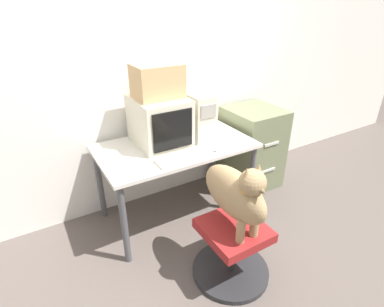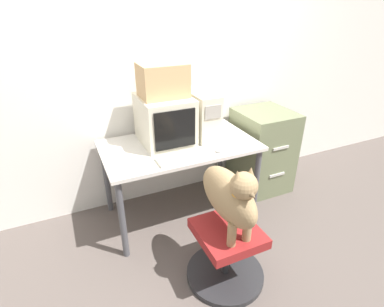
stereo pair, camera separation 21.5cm
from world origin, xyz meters
TOP-DOWN VIEW (x-y plane):
  - ground_plane at (0.00, 0.00)m, footprint 12.00×12.00m
  - wall_back at (0.00, 0.81)m, footprint 8.00×0.05m
  - desk at (0.00, 0.37)m, footprint 1.31×0.75m
  - crt_monitor at (-0.09, 0.47)m, footprint 0.41×0.49m
  - pc_tower at (0.25, 0.48)m, footprint 0.19×0.47m
  - keyboard at (-0.07, 0.11)m, footprint 0.44×0.16m
  - computer_mouse at (0.23, 0.10)m, footprint 0.06×0.05m
  - office_chair at (0.01, -0.45)m, footprint 0.56×0.56m
  - dog at (0.01, -0.45)m, footprint 0.21×0.58m
  - filing_cabinet at (0.96, 0.47)m, footprint 0.52×0.55m
  - cardboard_box at (-0.09, 0.48)m, footprint 0.37×0.28m

SIDE VIEW (x-z plane):
  - ground_plane at x=0.00m, z-range 0.00..0.00m
  - office_chair at x=0.01m, z-range -0.01..0.43m
  - filing_cabinet at x=0.96m, z-range 0.00..0.85m
  - desk at x=0.00m, z-range 0.28..1.00m
  - dog at x=0.01m, z-range 0.45..0.98m
  - keyboard at x=-0.07m, z-range 0.72..0.75m
  - computer_mouse at x=0.23m, z-range 0.72..0.75m
  - crt_monitor at x=-0.09m, z-range 0.72..1.12m
  - pc_tower at x=0.25m, z-range 0.72..1.12m
  - cardboard_box at x=-0.09m, z-range 1.12..1.39m
  - wall_back at x=0.00m, z-range 0.00..2.60m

